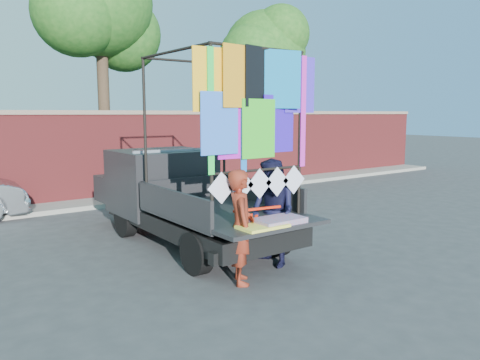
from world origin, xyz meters
TOP-DOWN VIEW (x-y plane):
  - ground at (0.00, 0.00)m, footprint 90.00×90.00m
  - brick_wall at (0.00, 7.00)m, footprint 30.00×0.45m
  - curb at (0.00, 6.30)m, footprint 30.00×1.20m
  - tree_mid at (1.02, 8.12)m, footprint 4.20×3.30m
  - tree_right at (7.52, 8.12)m, footprint 4.20×3.30m
  - pickup_truck at (0.12, 1.99)m, footprint 2.22×5.58m
  - woman at (-0.34, -0.91)m, footprint 0.66×0.75m
  - man at (0.56, -0.56)m, footprint 0.70×0.89m
  - streamer_bundle at (0.01, -0.75)m, footprint 0.84×0.17m

SIDE VIEW (x-z plane):
  - ground at x=0.00m, z-range 0.00..0.00m
  - curb at x=0.00m, z-range 0.00..0.12m
  - woman at x=-0.34m, z-range 0.00..1.72m
  - streamer_bundle at x=0.01m, z-range 0.58..1.17m
  - pickup_truck at x=0.12m, z-range -0.87..2.65m
  - man at x=0.56m, z-range 0.00..1.79m
  - brick_wall at x=0.00m, z-range 0.02..2.63m
  - tree_right at x=7.52m, z-range 1.44..8.06m
  - tree_mid at x=1.02m, z-range 1.83..9.56m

